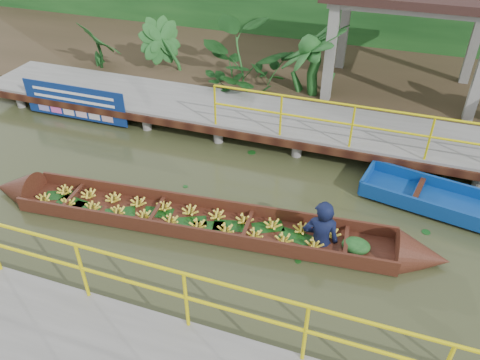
% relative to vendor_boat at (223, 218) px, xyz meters
% --- Properties ---
extents(ground, '(80.00, 80.00, 0.00)m').
position_rel_vendor_boat_xyz_m(ground, '(-0.29, 0.36, -0.29)').
color(ground, '#2D341A').
rests_on(ground, ground).
extents(land_strip, '(30.00, 8.00, 0.45)m').
position_rel_vendor_boat_xyz_m(land_strip, '(-0.29, 7.86, -0.07)').
color(land_strip, '#322919').
rests_on(land_strip, ground).
extents(far_dock, '(16.00, 2.06, 1.66)m').
position_rel_vendor_boat_xyz_m(far_dock, '(-0.27, 3.79, 0.18)').
color(far_dock, slate).
rests_on(far_dock, ground).
extents(pavilion, '(4.40, 3.00, 3.00)m').
position_rel_vendor_boat_xyz_m(pavilion, '(2.71, 6.66, 2.52)').
color(pavilion, slate).
rests_on(pavilion, ground).
extents(vendor_boat, '(9.17, 1.65, 2.26)m').
position_rel_vendor_boat_xyz_m(vendor_boat, '(0.00, 0.00, 0.00)').
color(vendor_boat, '#3B1A10').
rests_on(vendor_boat, ground).
extents(blue_banner, '(3.04, 0.04, 0.95)m').
position_rel_vendor_boat_xyz_m(blue_banner, '(-5.25, 2.84, 0.26)').
color(blue_banner, navy).
rests_on(blue_banner, ground).
extents(tropical_plants, '(14.16, 1.16, 1.45)m').
position_rel_vendor_boat_xyz_m(tropical_plants, '(0.22, 5.66, 0.88)').
color(tropical_plants, '#143F17').
rests_on(tropical_plants, ground).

